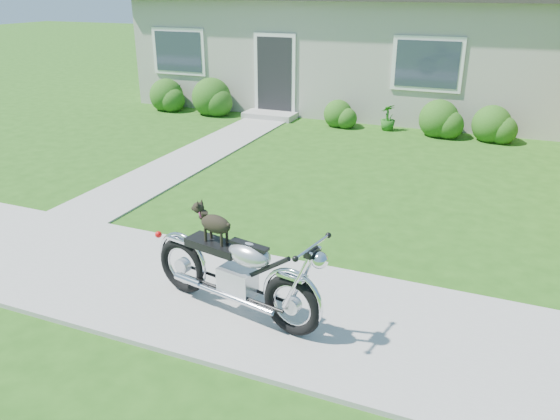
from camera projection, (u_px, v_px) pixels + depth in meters
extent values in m
plane|color=#235114|center=(107.00, 269.00, 6.98)|extent=(80.00, 80.00, 0.00)
cube|color=#9E9B93|center=(107.00, 267.00, 6.98)|extent=(24.00, 2.20, 0.04)
cube|color=#9E9B93|center=(203.00, 153.00, 11.78)|extent=(1.20, 8.00, 0.03)
cube|color=#B4AFA2|center=(359.00, 51.00, 16.64)|extent=(12.00, 6.00, 3.00)
cube|color=black|center=(275.00, 77.00, 14.77)|extent=(1.00, 0.06, 2.10)
cube|color=#9E9B93|center=(270.00, 115.00, 14.84)|extent=(1.40, 0.70, 0.16)
cube|color=#2D3847|center=(179.00, 52.00, 15.63)|extent=(1.70, 0.05, 1.30)
cube|color=#2D3847|center=(427.00, 64.00, 13.13)|extent=(1.70, 0.05, 1.30)
sphere|color=#275616|center=(338.00, 114.00, 13.95)|extent=(0.73, 0.73, 0.73)
sphere|color=#275616|center=(439.00, 119.00, 13.02)|extent=(0.94, 0.94, 0.94)
sphere|color=#275616|center=(211.00, 97.00, 15.20)|extent=(1.09, 1.09, 1.09)
sphere|color=#275616|center=(166.00, 96.00, 15.75)|extent=(0.97, 0.97, 0.97)
sphere|color=#275616|center=(492.00, 125.00, 12.60)|extent=(0.89, 0.89, 0.89)
imported|color=#175919|center=(170.00, 97.00, 15.78)|extent=(0.86, 0.88, 0.74)
imported|color=#24651B|center=(388.00, 117.00, 13.53)|extent=(0.50, 0.50, 0.65)
torus|color=black|center=(292.00, 305.00, 5.50)|extent=(0.68, 0.24, 0.67)
torus|color=black|center=(183.00, 266.00, 6.27)|extent=(0.68, 0.24, 0.67)
cube|color=silver|center=(237.00, 281.00, 5.84)|extent=(0.44, 0.31, 0.30)
ellipsoid|color=silver|center=(249.00, 255.00, 5.61)|extent=(0.56, 0.39, 0.26)
cube|color=black|center=(215.00, 245.00, 5.86)|extent=(0.69, 0.38, 0.09)
cube|color=silver|center=(293.00, 276.00, 5.37)|extent=(0.32, 0.20, 0.03)
cube|color=silver|center=(181.00, 239.00, 6.14)|extent=(0.32, 0.20, 0.03)
cylinder|color=silver|center=(313.00, 247.00, 5.11)|extent=(0.15, 0.59, 0.03)
sphere|color=silver|center=(320.00, 260.00, 5.11)|extent=(0.20, 0.20, 0.17)
cylinder|color=silver|center=(230.00, 297.00, 5.79)|extent=(1.09, 0.28, 0.06)
ellipsoid|color=black|center=(216.00, 224.00, 5.75)|extent=(0.40, 0.25, 0.20)
sphere|color=black|center=(198.00, 208.00, 5.82)|extent=(0.14, 0.14, 0.12)
cylinder|color=black|center=(211.00, 232.00, 5.89)|extent=(0.04, 0.04, 0.15)
cylinder|color=black|center=(206.00, 234.00, 5.82)|extent=(0.04, 0.04, 0.15)
cylinder|color=black|center=(227.00, 236.00, 5.78)|extent=(0.04, 0.04, 0.15)
cylinder|color=black|center=(222.00, 239.00, 5.71)|extent=(0.04, 0.04, 0.15)
torus|color=#AA2D6A|center=(203.00, 214.00, 5.81)|extent=(0.08, 0.11, 0.10)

